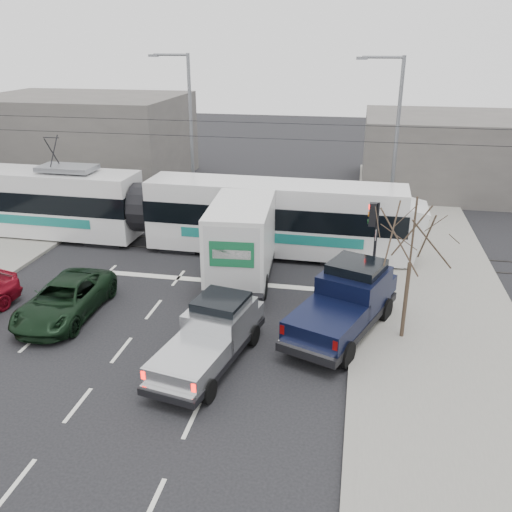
% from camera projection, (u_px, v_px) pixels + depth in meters
% --- Properties ---
extents(ground, '(120.00, 120.00, 0.00)m').
position_uv_depth(ground, '(170.00, 355.00, 17.94)').
color(ground, black).
rests_on(ground, ground).
extents(sidewalk_right, '(6.00, 60.00, 0.15)m').
position_uv_depth(sidewalk_right, '(453.00, 384.00, 16.34)').
color(sidewalk_right, gray).
rests_on(sidewalk_right, ground).
extents(rails, '(60.00, 1.60, 0.03)m').
position_uv_depth(rails, '(236.00, 248.00, 27.05)').
color(rails, '#33302D').
rests_on(rails, ground).
extents(building_left, '(14.00, 10.00, 6.00)m').
position_uv_depth(building_left, '(85.00, 138.00, 39.31)').
color(building_left, '#625C58').
rests_on(building_left, ground).
extents(building_right, '(12.00, 10.00, 5.00)m').
position_uv_depth(building_right, '(454.00, 153.00, 36.76)').
color(building_right, '#625C58').
rests_on(building_right, ground).
extents(bare_tree, '(2.40, 2.40, 5.00)m').
position_uv_depth(bare_tree, '(413.00, 237.00, 17.47)').
color(bare_tree, '#47382B').
rests_on(bare_tree, ground).
extents(traffic_signal, '(0.44, 0.44, 3.60)m').
position_uv_depth(traffic_signal, '(373.00, 227.00, 21.70)').
color(traffic_signal, black).
rests_on(traffic_signal, ground).
extents(street_lamp_near, '(2.38, 0.25, 9.00)m').
position_uv_depth(street_lamp_near, '(393.00, 137.00, 27.49)').
color(street_lamp_near, slate).
rests_on(street_lamp_near, ground).
extents(street_lamp_far, '(2.38, 0.25, 9.00)m').
position_uv_depth(street_lamp_far, '(188.00, 124.00, 31.33)').
color(street_lamp_far, slate).
rests_on(street_lamp_far, ground).
extents(catenary, '(60.00, 0.20, 7.00)m').
position_uv_depth(catenary, '(235.00, 172.00, 25.60)').
color(catenary, black).
rests_on(catenary, ground).
extents(tram, '(25.53, 3.03, 5.20)m').
position_uv_depth(tram, '(143.00, 208.00, 27.07)').
color(tram, silver).
rests_on(tram, ground).
extents(silver_pickup, '(2.80, 5.58, 1.93)m').
position_uv_depth(silver_pickup, '(213.00, 334.00, 17.35)').
color(silver_pickup, black).
rests_on(silver_pickup, ground).
extents(box_truck, '(2.91, 7.21, 3.53)m').
position_uv_depth(box_truck, '(243.00, 240.00, 23.14)').
color(box_truck, black).
rests_on(box_truck, ground).
extents(navy_pickup, '(3.97, 6.03, 2.39)m').
position_uv_depth(navy_pickup, '(346.00, 301.00, 19.05)').
color(navy_pickup, black).
rests_on(navy_pickup, ground).
extents(green_car, '(2.33, 4.96, 1.37)m').
position_uv_depth(green_car, '(65.00, 299.00, 20.26)').
color(green_car, black).
rests_on(green_car, ground).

